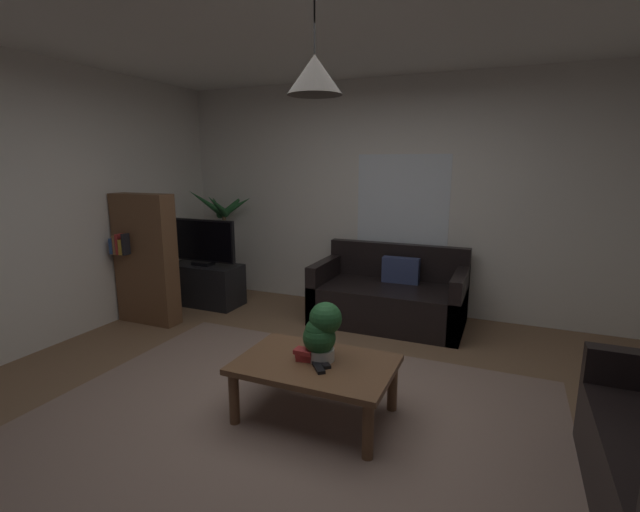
{
  "coord_description": "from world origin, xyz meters",
  "views": [
    {
      "loc": [
        1.24,
        -2.6,
        1.71
      ],
      "look_at": [
        0.0,
        0.3,
        1.05
      ],
      "focal_mm": 24.97,
      "sensor_mm": 36.0,
      "label": 1
    }
  ],
  "objects_px": {
    "tv_stand": "(205,284)",
    "potted_palm_corner": "(225,247)",
    "bookshelf_corner": "(145,259)",
    "book_on_table_1": "(306,355)",
    "pendant_lamp": "(315,75)",
    "couch_under_window": "(389,298)",
    "book_on_table_0": "(306,358)",
    "coffee_table": "(315,370)",
    "book_on_table_2": "(304,351)",
    "remote_on_table_0": "(318,367)",
    "potted_plant_on_table": "(321,331)",
    "remote_on_table_1": "(324,363)",
    "tv": "(202,242)"
  },
  "relations": [
    {
      "from": "coffee_table",
      "to": "book_on_table_2",
      "type": "height_order",
      "value": "book_on_table_2"
    },
    {
      "from": "tv",
      "to": "pendant_lamp",
      "type": "xyz_separation_m",
      "value": [
        2.25,
        -1.74,
        1.43
      ]
    },
    {
      "from": "book_on_table_0",
      "to": "coffee_table",
      "type": "bearing_deg",
      "value": -3.74
    },
    {
      "from": "tv_stand",
      "to": "bookshelf_corner",
      "type": "bearing_deg",
      "value": -103.79
    },
    {
      "from": "tv_stand",
      "to": "pendant_lamp",
      "type": "relative_size",
      "value": 1.66
    },
    {
      "from": "tv_stand",
      "to": "couch_under_window",
      "type": "bearing_deg",
      "value": 6.63
    },
    {
      "from": "tv_stand",
      "to": "potted_palm_corner",
      "type": "height_order",
      "value": "potted_palm_corner"
    },
    {
      "from": "tv",
      "to": "book_on_table_1",
      "type": "bearing_deg",
      "value": -38.54
    },
    {
      "from": "tv",
      "to": "bookshelf_corner",
      "type": "bearing_deg",
      "value": -104.18
    },
    {
      "from": "coffee_table",
      "to": "bookshelf_corner",
      "type": "height_order",
      "value": "bookshelf_corner"
    },
    {
      "from": "book_on_table_1",
      "to": "book_on_table_2",
      "type": "distance_m",
      "value": 0.03
    },
    {
      "from": "book_on_table_2",
      "to": "potted_plant_on_table",
      "type": "xyz_separation_m",
      "value": [
        0.1,
        0.06,
        0.14
      ]
    },
    {
      "from": "remote_on_table_0",
      "to": "potted_plant_on_table",
      "type": "distance_m",
      "value": 0.24
    },
    {
      "from": "book_on_table_1",
      "to": "pendant_lamp",
      "type": "relative_size",
      "value": 0.24
    },
    {
      "from": "book_on_table_2",
      "to": "pendant_lamp",
      "type": "height_order",
      "value": "pendant_lamp"
    },
    {
      "from": "remote_on_table_0",
      "to": "pendant_lamp",
      "type": "height_order",
      "value": "pendant_lamp"
    },
    {
      "from": "book_on_table_2",
      "to": "remote_on_table_1",
      "type": "distance_m",
      "value": 0.15
    },
    {
      "from": "couch_under_window",
      "to": "tv_stand",
      "type": "distance_m",
      "value": 2.26
    },
    {
      "from": "book_on_table_1",
      "to": "pendant_lamp",
      "type": "distance_m",
      "value": 1.78
    },
    {
      "from": "bookshelf_corner",
      "to": "coffee_table",
      "type": "bearing_deg",
      "value": -22.42
    },
    {
      "from": "tv_stand",
      "to": "bookshelf_corner",
      "type": "relative_size",
      "value": 0.64
    },
    {
      "from": "remote_on_table_1",
      "to": "pendant_lamp",
      "type": "relative_size",
      "value": 0.3
    },
    {
      "from": "tv_stand",
      "to": "coffee_table",
      "type": "bearing_deg",
      "value": -37.97
    },
    {
      "from": "coffee_table",
      "to": "potted_palm_corner",
      "type": "height_order",
      "value": "potted_palm_corner"
    },
    {
      "from": "book_on_table_2",
      "to": "potted_palm_corner",
      "type": "height_order",
      "value": "potted_palm_corner"
    },
    {
      "from": "book_on_table_0",
      "to": "pendant_lamp",
      "type": "relative_size",
      "value": 0.21
    },
    {
      "from": "potted_plant_on_table",
      "to": "pendant_lamp",
      "type": "height_order",
      "value": "pendant_lamp"
    },
    {
      "from": "potted_palm_corner",
      "to": "bookshelf_corner",
      "type": "distance_m",
      "value": 1.26
    },
    {
      "from": "remote_on_table_1",
      "to": "coffee_table",
      "type": "bearing_deg",
      "value": -52.88
    },
    {
      "from": "book_on_table_1",
      "to": "tv_stand",
      "type": "relative_size",
      "value": 0.14
    },
    {
      "from": "book_on_table_0",
      "to": "remote_on_table_1",
      "type": "height_order",
      "value": "book_on_table_0"
    },
    {
      "from": "book_on_table_2",
      "to": "remote_on_table_1",
      "type": "height_order",
      "value": "book_on_table_2"
    },
    {
      "from": "couch_under_window",
      "to": "coffee_table",
      "type": "relative_size",
      "value": 1.52
    },
    {
      "from": "coffee_table",
      "to": "bookshelf_corner",
      "type": "relative_size",
      "value": 0.75
    },
    {
      "from": "coffee_table",
      "to": "bookshelf_corner",
      "type": "bearing_deg",
      "value": 157.58
    },
    {
      "from": "potted_plant_on_table",
      "to": "tv_stand",
      "type": "distance_m",
      "value": 2.87
    },
    {
      "from": "tv_stand",
      "to": "remote_on_table_1",
      "type": "bearing_deg",
      "value": -37.38
    },
    {
      "from": "tv",
      "to": "potted_palm_corner",
      "type": "bearing_deg",
      "value": 94.61
    },
    {
      "from": "bookshelf_corner",
      "to": "pendant_lamp",
      "type": "bearing_deg",
      "value": -22.42
    },
    {
      "from": "couch_under_window",
      "to": "remote_on_table_1",
      "type": "relative_size",
      "value": 9.9
    },
    {
      "from": "coffee_table",
      "to": "book_on_table_2",
      "type": "distance_m",
      "value": 0.15
    },
    {
      "from": "book_on_table_2",
      "to": "pendant_lamp",
      "type": "relative_size",
      "value": 0.24
    },
    {
      "from": "coffee_table",
      "to": "tv_stand",
      "type": "relative_size",
      "value": 1.16
    },
    {
      "from": "book_on_table_0",
      "to": "potted_palm_corner",
      "type": "bearing_deg",
      "value": 134.64
    },
    {
      "from": "book_on_table_0",
      "to": "potted_palm_corner",
      "type": "distance_m",
      "value": 3.17
    },
    {
      "from": "couch_under_window",
      "to": "book_on_table_2",
      "type": "relative_size",
      "value": 12.31
    },
    {
      "from": "coffee_table",
      "to": "tv_stand",
      "type": "height_order",
      "value": "tv_stand"
    },
    {
      "from": "coffee_table",
      "to": "remote_on_table_1",
      "type": "distance_m",
      "value": 0.1
    },
    {
      "from": "book_on_table_0",
      "to": "potted_plant_on_table",
      "type": "height_order",
      "value": "potted_plant_on_table"
    },
    {
      "from": "coffee_table",
      "to": "tv",
      "type": "height_order",
      "value": "tv"
    }
  ]
}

